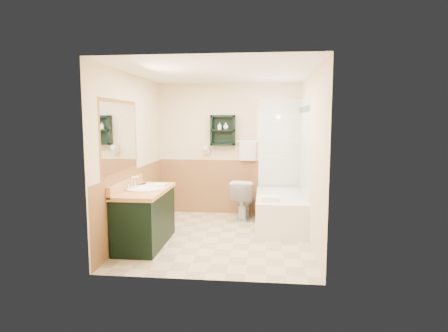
# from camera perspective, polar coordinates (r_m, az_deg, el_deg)

# --- Properties ---
(floor) EXTENTS (3.00, 3.00, 0.00)m
(floor) POSITION_cam_1_polar(r_m,az_deg,el_deg) (5.66, -0.69, -10.81)
(floor) COLOR beige
(floor) RESTS_ON ground
(back_wall) EXTENTS (2.60, 0.04, 2.40)m
(back_wall) POSITION_cam_1_polar(r_m,az_deg,el_deg) (6.92, 0.75, 2.59)
(back_wall) COLOR #F9E4C3
(back_wall) RESTS_ON ground
(left_wall) EXTENTS (0.04, 3.00, 2.40)m
(left_wall) POSITION_cam_1_polar(r_m,az_deg,el_deg) (5.72, -13.96, 1.47)
(left_wall) COLOR #F9E4C3
(left_wall) RESTS_ON ground
(right_wall) EXTENTS (0.04, 3.00, 2.40)m
(right_wall) POSITION_cam_1_polar(r_m,az_deg,el_deg) (5.42, 13.29, 1.20)
(right_wall) COLOR #F9E4C3
(right_wall) RESTS_ON ground
(ceiling) EXTENTS (2.60, 3.00, 0.04)m
(ceiling) POSITION_cam_1_polar(r_m,az_deg,el_deg) (5.43, -0.72, 14.29)
(ceiling) COLOR white
(ceiling) RESTS_ON back_wall
(wainscot_left) EXTENTS (2.98, 2.98, 1.00)m
(wainscot_left) POSITION_cam_1_polar(r_m,az_deg,el_deg) (5.81, -13.43, -5.42)
(wainscot_left) COLOR #A87844
(wainscot_left) RESTS_ON left_wall
(wainscot_back) EXTENTS (2.58, 2.58, 1.00)m
(wainscot_back) POSITION_cam_1_polar(r_m,az_deg,el_deg) (6.97, 0.72, -3.18)
(wainscot_back) COLOR #A87844
(wainscot_back) RESTS_ON back_wall
(mirror_frame) EXTENTS (1.30, 1.30, 1.00)m
(mirror_frame) POSITION_cam_1_polar(r_m,az_deg,el_deg) (5.17, -15.61, 4.19)
(mirror_frame) COLOR brown
(mirror_frame) RESTS_ON left_wall
(mirror_glass) EXTENTS (1.20, 1.20, 0.90)m
(mirror_glass) POSITION_cam_1_polar(r_m,az_deg,el_deg) (5.17, -15.56, 4.19)
(mirror_glass) COLOR white
(mirror_glass) RESTS_ON left_wall
(tile_right) EXTENTS (1.50, 1.50, 2.10)m
(tile_right) POSITION_cam_1_polar(r_m,az_deg,el_deg) (6.17, 12.00, 0.51)
(tile_right) COLOR white
(tile_right) RESTS_ON right_wall
(tile_back) EXTENTS (0.95, 0.95, 2.10)m
(tile_back) POSITION_cam_1_polar(r_m,az_deg,el_deg) (6.87, 9.26, 1.21)
(tile_back) COLOR white
(tile_back) RESTS_ON back_wall
(tile_accent) EXTENTS (1.50, 1.50, 0.10)m
(tile_accent) POSITION_cam_1_polar(r_m,az_deg,el_deg) (6.14, 12.11, 8.42)
(tile_accent) COLOR #124230
(tile_accent) RESTS_ON right_wall
(wall_shelf) EXTENTS (0.45, 0.15, 0.55)m
(wall_shelf) POSITION_cam_1_polar(r_m,az_deg,el_deg) (6.80, -0.17, 5.46)
(wall_shelf) COLOR black
(wall_shelf) RESTS_ON back_wall
(hair_dryer) EXTENTS (0.10, 0.24, 0.18)m
(hair_dryer) POSITION_cam_1_polar(r_m,az_deg,el_deg) (6.88, -2.64, 2.56)
(hair_dryer) COLOR silver
(hair_dryer) RESTS_ON back_wall
(towel_bar) EXTENTS (0.40, 0.06, 0.40)m
(towel_bar) POSITION_cam_1_polar(r_m,az_deg,el_deg) (6.82, 3.64, 3.77)
(towel_bar) COLOR silver
(towel_bar) RESTS_ON back_wall
(curtain_rod) EXTENTS (0.03, 1.60, 0.03)m
(curtain_rod) POSITION_cam_1_polar(r_m,az_deg,el_deg) (6.11, 5.12, 9.49)
(curtain_rod) COLOR silver
(curtain_rod) RESTS_ON back_wall
(shower_curtain) EXTENTS (1.05, 1.05, 1.70)m
(shower_curtain) POSITION_cam_1_polar(r_m,az_deg,el_deg) (6.30, 5.06, 1.68)
(shower_curtain) COLOR beige
(shower_curtain) RESTS_ON curtain_rod
(vanity) EXTENTS (0.59, 1.24, 0.79)m
(vanity) POSITION_cam_1_polar(r_m,az_deg,el_deg) (5.36, -11.94, -7.60)
(vanity) COLOR black
(vanity) RESTS_ON ground
(bathtub) EXTENTS (0.79, 1.50, 0.52)m
(bathtub) POSITION_cam_1_polar(r_m,az_deg,el_deg) (6.20, 8.61, -6.78)
(bathtub) COLOR white
(bathtub) RESTS_ON ground
(toilet) EXTENTS (0.44, 0.73, 0.70)m
(toilet) POSITION_cam_1_polar(r_m,az_deg,el_deg) (6.61, 2.93, -5.08)
(toilet) COLOR white
(toilet) RESTS_ON ground
(counter_towel) EXTENTS (0.29, 0.23, 0.04)m
(counter_towel) POSITION_cam_1_polar(r_m,az_deg,el_deg) (5.42, -10.44, -2.95)
(counter_towel) COLOR silver
(counter_towel) RESTS_ON vanity
(vanity_book) EXTENTS (0.17, 0.05, 0.22)m
(vanity_book) POSITION_cam_1_polar(r_m,az_deg,el_deg) (5.58, -12.77, -1.77)
(vanity_book) COLOR black
(vanity_book) RESTS_ON vanity
(tub_towel) EXTENTS (0.26, 0.22, 0.07)m
(tub_towel) POSITION_cam_1_polar(r_m,az_deg,el_deg) (5.70, 7.02, -4.90)
(tub_towel) COLOR silver
(tub_towel) RESTS_ON bathtub
(soap_bottle_a) EXTENTS (0.06, 0.13, 0.06)m
(soap_bottle_a) POSITION_cam_1_polar(r_m,az_deg,el_deg) (6.80, -0.67, 5.84)
(soap_bottle_a) COLOR white
(soap_bottle_a) RESTS_ON wall_shelf
(soap_bottle_b) EXTENTS (0.14, 0.16, 0.10)m
(soap_bottle_b) POSITION_cam_1_polar(r_m,az_deg,el_deg) (6.79, 0.28, 6.00)
(soap_bottle_b) COLOR white
(soap_bottle_b) RESTS_ON wall_shelf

